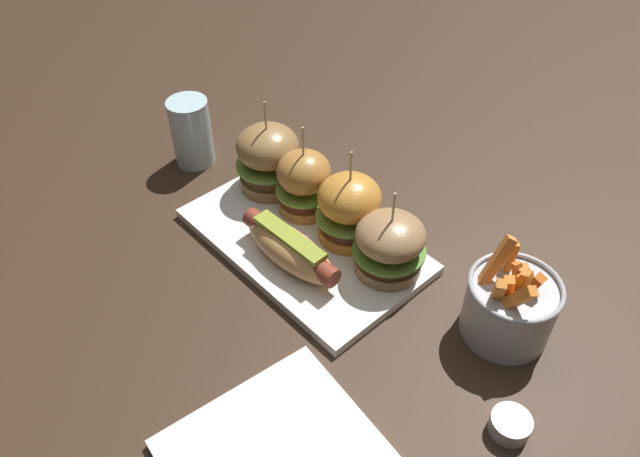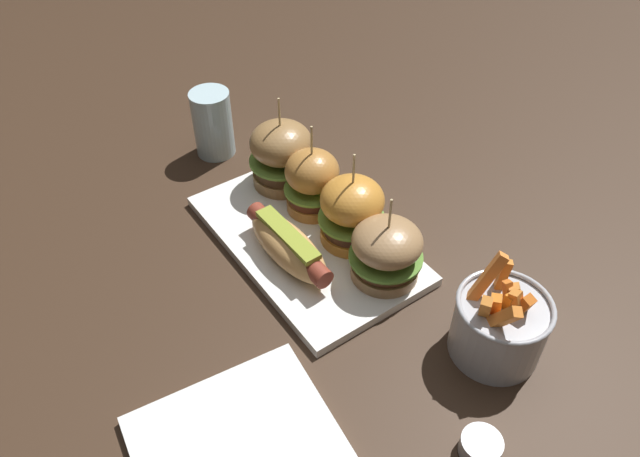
% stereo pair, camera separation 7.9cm
% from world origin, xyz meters
% --- Properties ---
extents(ground_plane, '(3.00, 3.00, 0.00)m').
position_xyz_m(ground_plane, '(0.00, 0.00, 0.00)').
color(ground_plane, '#382619').
extents(platter_main, '(0.35, 0.21, 0.01)m').
position_xyz_m(platter_main, '(0.00, 0.00, 0.01)').
color(platter_main, white).
rests_on(platter_main, ground).
extents(hot_dog, '(0.17, 0.06, 0.05)m').
position_xyz_m(hot_dog, '(0.02, -0.04, 0.04)').
color(hot_dog, tan).
rests_on(hot_dog, platter_main).
extents(slider_far_left, '(0.10, 0.10, 0.15)m').
position_xyz_m(slider_far_left, '(-0.12, 0.04, 0.07)').
color(slider_far_left, olive).
rests_on(slider_far_left, platter_main).
extents(slider_center_left, '(0.08, 0.08, 0.14)m').
position_xyz_m(slider_center_left, '(-0.05, 0.04, 0.06)').
color(slider_center_left, '#B37737').
rests_on(slider_center_left, platter_main).
extents(slider_center_right, '(0.09, 0.09, 0.15)m').
position_xyz_m(slider_center_right, '(0.04, 0.05, 0.07)').
color(slider_center_right, orange).
rests_on(slider_center_right, platter_main).
extents(slider_far_right, '(0.10, 0.10, 0.13)m').
position_xyz_m(slider_far_right, '(0.12, 0.04, 0.06)').
color(slider_far_right, '#9E774D').
rests_on(slider_far_right, platter_main).
extents(fries_bucket, '(0.11, 0.11, 0.14)m').
position_xyz_m(fries_bucket, '(0.28, 0.08, 0.05)').
color(fries_bucket, '#A8AAB2').
rests_on(fries_bucket, ground).
extents(sauce_ramekin, '(0.04, 0.04, 0.02)m').
position_xyz_m(sauce_ramekin, '(0.37, -0.03, 0.01)').
color(sauce_ramekin, '#A8AAB2').
rests_on(sauce_ramekin, ground).
extents(side_plate, '(0.23, 0.23, 0.01)m').
position_xyz_m(side_plate, '(0.23, -0.24, 0.01)').
color(side_plate, white).
rests_on(side_plate, ground).
extents(water_glass, '(0.07, 0.07, 0.11)m').
position_xyz_m(water_glass, '(-0.27, -0.00, 0.06)').
color(water_glass, silver).
rests_on(water_glass, ground).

